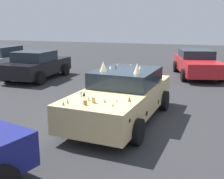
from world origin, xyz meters
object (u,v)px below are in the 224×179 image
(parked_sedan_row_back_far, at_px, (197,63))
(parked_sedan_row_back_center, at_px, (4,59))
(art_car_decorated, at_px, (123,95))
(parked_sedan_near_left, at_px, (37,65))

(parked_sedan_row_back_far, height_order, parked_sedan_row_back_center, parked_sedan_row_back_center)
(art_car_decorated, bearing_deg, parked_sedan_row_back_center, -117.90)
(parked_sedan_near_left, height_order, parked_sedan_row_back_center, parked_sedan_row_back_center)
(parked_sedan_near_left, bearing_deg, parked_sedan_row_back_center, 69.75)
(parked_sedan_row_back_center, bearing_deg, art_car_decorated, -122.20)
(parked_sedan_near_left, bearing_deg, art_car_decorated, -127.77)
(parked_sedan_row_back_far, distance_m, parked_sedan_near_left, 8.35)
(parked_sedan_row_back_far, relative_size, parked_sedan_near_left, 1.18)
(art_car_decorated, xyz_separation_m, parked_sedan_row_back_center, (5.41, 8.71, 0.01))
(parked_sedan_near_left, xyz_separation_m, parked_sedan_row_back_center, (1.00, 2.85, 0.04))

